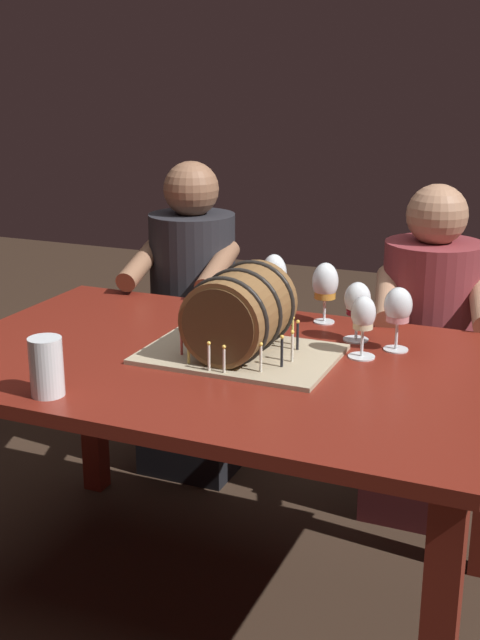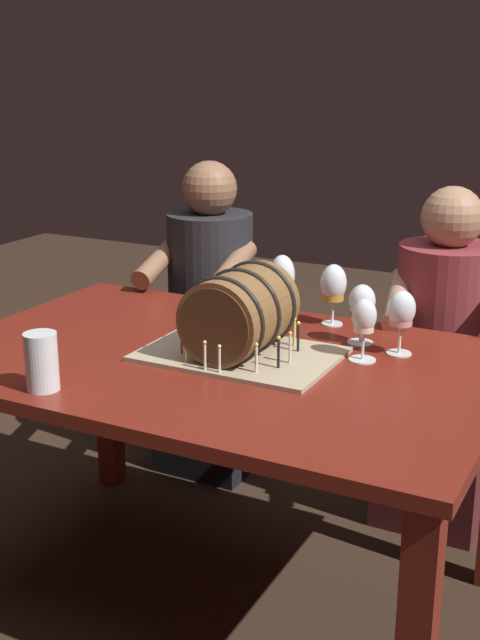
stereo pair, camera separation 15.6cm
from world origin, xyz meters
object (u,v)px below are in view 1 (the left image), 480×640
wine_glass_white (363,317)px  wine_glass_amber (325,284)px  wine_glass_rose (398,308)px  dining_table (217,391)px  wine_glass_red (357,302)px  person_seated_left (193,337)px  barrel_cake (240,317)px  wine_glass_empty (274,275)px  beer_pint (47,368)px  person_seated_right (426,373)px

wine_glass_white → wine_glass_amber: (-0.18, 0.26, 0.01)m
wine_glass_rose → wine_glass_amber: bearing=146.9°
dining_table → wine_glass_red: wine_glass_red is taller
wine_glass_white → person_seated_left: bearing=143.5°
dining_table → wine_glass_amber: size_ratio=8.13×
wine_glass_amber → barrel_cake: bearing=-106.8°
dining_table → wine_glass_white: bearing=22.3°
dining_table → wine_glass_empty: (0.02, 0.36, 0.24)m
beer_pint → wine_glass_rose: bearing=43.1°
barrel_cake → person_seated_right: person_seated_right is taller
wine_glass_red → wine_glass_empty: 0.29m
wine_glass_red → person_seated_right: bearing=74.2°
dining_table → wine_glass_rose: size_ratio=8.48×
wine_glass_rose → person_seated_left: person_seated_left is taller
wine_glass_red → person_seated_left: size_ratio=0.14×
dining_table → person_seated_right: size_ratio=1.32×
dining_table → person_seated_right: bearing=59.3°
wine_glass_white → person_seated_left: 1.02m
beer_pint → person_seated_left: person_seated_left is taller
wine_glass_empty → person_seated_right: person_seated_right is taller
wine_glass_amber → beer_pint: bearing=-117.8°
wine_glass_amber → wine_glass_red: size_ratio=1.09×
dining_table → wine_glass_empty: size_ratio=7.25×
wine_glass_red → wine_glass_white: bearing=-68.5°
barrel_cake → wine_glass_white: barrel_cake is taller
person_seated_left → beer_pint: bearing=-81.2°
wine_glass_white → wine_glass_red: size_ratio=1.00×
wine_glass_empty → person_seated_left: 0.68m
wine_glass_amber → wine_glass_rose: (0.25, -0.16, -0.00)m
barrel_cake → beer_pint: (-0.31, -0.42, -0.04)m
barrel_cake → wine_glass_amber: size_ratio=2.75×
wine_glass_white → wine_glass_rose: 0.12m
wine_glass_amber → wine_glass_rose: bearing=-33.1°
wine_glass_white → beer_pint: wine_glass_white is taller
beer_pint → person_seated_left: bearing=98.8°
wine_glass_white → wine_glass_red: (-0.05, 0.13, -0.00)m
wine_glass_amber → wine_glass_empty: (-0.14, -0.05, 0.02)m
wine_glass_rose → barrel_cake: bearing=-150.2°
person_seated_right → barrel_cake: bearing=-118.2°
person_seated_right → wine_glass_white: bearing=-97.4°
wine_glass_white → person_seated_left: person_seated_left is taller
wine_glass_amber → wine_glass_rose: wine_glass_amber is taller
wine_glass_rose → wine_glass_red: bearing=162.4°
beer_pint → wine_glass_white: bearing=41.7°
wine_glass_empty → wine_glass_rose: bearing=-16.7°
wine_glass_red → barrel_cake: bearing=-134.7°
dining_table → person_seated_right: 0.85m
dining_table → person_seated_left: bearing=120.6°
dining_table → wine_glass_red: (0.30, 0.27, 0.21)m
wine_glass_white → barrel_cake: bearing=-158.4°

